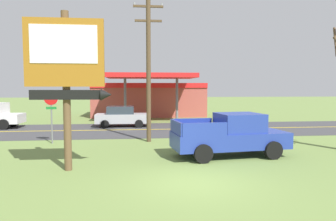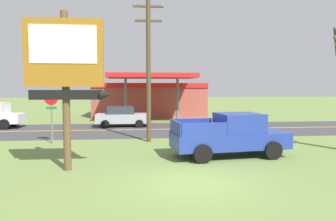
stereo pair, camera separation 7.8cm
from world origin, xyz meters
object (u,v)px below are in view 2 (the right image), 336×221
at_px(utility_pole, 148,66).
at_px(pickup_blue_parked_on_lawn, 231,135).
at_px(motel_sign, 66,66).
at_px(gas_station, 149,98).
at_px(car_silver_near_lane, 122,116).
at_px(stop_sign, 51,107).

bearing_deg(utility_pole, pickup_blue_parked_on_lawn, -49.76).
bearing_deg(utility_pole, motel_sign, -118.26).
bearing_deg(gas_station, car_silver_near_lane, -105.08).
bearing_deg(car_silver_near_lane, motel_sign, -96.18).
relative_size(motel_sign, car_silver_near_lane, 1.42).
relative_size(utility_pole, car_silver_near_lane, 1.95).
bearing_deg(gas_station, pickup_blue_parked_on_lawn, -82.13).
distance_m(utility_pole, gas_station, 16.68).
distance_m(pickup_blue_parked_on_lawn, car_silver_near_lane, 12.49).
distance_m(gas_station, pickup_blue_parked_on_lawn, 20.93).
xyz_separation_m(stop_sign, utility_pole, (5.42, 0.07, 2.34)).
distance_m(gas_station, car_silver_near_lane, 9.86).
bearing_deg(motel_sign, gas_station, 80.03).
distance_m(motel_sign, gas_station, 22.98).
xyz_separation_m(stop_sign, pickup_blue_parked_on_lawn, (9.00, -4.15, -1.06)).
bearing_deg(gas_station, motel_sign, -99.97).
distance_m(stop_sign, pickup_blue_parked_on_lawn, 9.97).
xyz_separation_m(utility_pole, gas_station, (0.71, 16.49, -2.42)).
height_order(gas_station, car_silver_near_lane, gas_station).
height_order(motel_sign, stop_sign, motel_sign).
bearing_deg(utility_pole, stop_sign, -179.28).
height_order(gas_station, pickup_blue_parked_on_lawn, gas_station).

